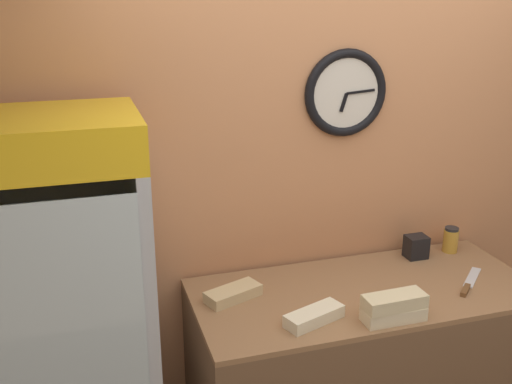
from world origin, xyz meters
The scene contains 10 objects.
wall_back centered at (0.00, 1.32, 1.35)m, with size 5.20×0.10×2.70m.
prep_counter centered at (0.00, 0.91, 0.46)m, with size 1.63×0.72×0.91m.
beverage_cooler centered at (-1.41, 0.99, 1.00)m, with size 0.79×0.66×1.83m.
sandwich_stack_bottom centered at (-0.02, 0.63, 0.94)m, with size 0.27×0.11×0.06m.
sandwich_stack_middle centered at (-0.02, 0.63, 1.00)m, with size 0.27×0.11×0.06m.
sandwich_flat_left centered at (-0.35, 0.71, 0.94)m, with size 0.29×0.18×0.06m.
sandwich_flat_right centered at (-0.62, 1.01, 0.94)m, with size 0.28×0.20×0.05m.
chefs_knife centered at (0.48, 0.80, 0.92)m, with size 0.28×0.26×0.02m.
condiment_jar centered at (0.63, 1.17, 0.98)m, with size 0.08×0.08×0.14m.
napkin_dispenser centered at (0.41, 1.16, 0.97)m, with size 0.11×0.09×0.12m.
Camera 1 is at (-1.24, -1.35, 2.26)m, focal length 42.00 mm.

